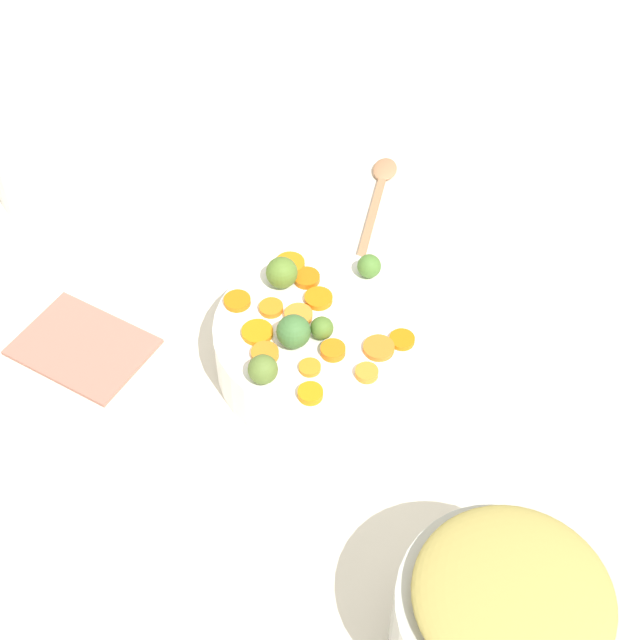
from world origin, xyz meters
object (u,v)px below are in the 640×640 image
casserole_dish (72,160)px  serving_bowl_carrots (320,345)px  wooden_spoon (376,200)px  metal_pot (499,635)px

casserole_dish → serving_bowl_carrots: bearing=178.2°
serving_bowl_carrots → wooden_spoon: 0.34m
metal_pot → wooden_spoon: metal_pot is taller
serving_bowl_carrots → metal_pot: bearing=156.1°
serving_bowl_carrots → metal_pot: (-0.40, 0.18, 0.03)m
serving_bowl_carrots → metal_pot: size_ratio=1.26×
metal_pot → casserole_dish: 0.96m
serving_bowl_carrots → wooden_spoon: bearing=-63.1°
metal_pot → wooden_spoon: (0.55, -0.48, -0.07)m
serving_bowl_carrots → casserole_dish: size_ratio=1.12×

